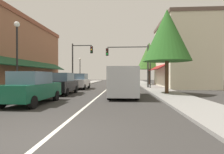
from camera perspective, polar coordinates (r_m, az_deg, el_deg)
The scene contains 17 objects.
ground_plane at distance 22.47m, azimuth -1.08°, elevation -3.46°, with size 80.00×80.00×0.00m, color #33302D.
sidewalk_left at distance 23.58m, azimuth -14.54°, elevation -3.14°, with size 2.60×56.00×0.12m, color gray.
sidewalk_right at distance 22.67m, azimuth 12.94°, elevation -3.29°, with size 2.60×56.00×0.12m, color gray.
lane_center_stripe at distance 22.47m, azimuth -1.08°, elevation -3.45°, with size 0.14×52.00×0.01m, color silver.
storefront_left_block at distance 20.08m, azimuth -31.45°, elevation 5.85°, with size 6.96×14.20×6.90m.
storefront_right_block at distance 25.64m, azimuth 21.16°, elevation 6.73°, with size 6.72×10.20×8.70m.
parked_car_nearest_left at distance 10.73m, azimuth -24.07°, elevation -3.19°, with size 1.86×4.14×1.77m.
parked_car_second_left at distance 15.37m, azimuth -15.54°, elevation -2.05°, with size 1.84×4.13×1.77m.
parked_car_third_left at distance 20.94m, azimuth -10.15°, elevation -1.36°, with size 1.82×4.12×1.77m.
van_in_lane at distance 13.06m, azimuth 3.45°, elevation -1.31°, with size 2.05×5.20×2.12m.
traffic_signal_mast_arm at distance 21.91m, azimuth 6.54°, elevation 5.88°, with size 5.16×0.50×5.24m.
traffic_signal_left_corner at distance 23.87m, azimuth -10.39°, elevation 5.73°, with size 2.79×0.50×5.70m.
street_lamp_left_near at distance 13.51m, azimuth -27.89°, elevation 8.31°, with size 0.36×0.36×5.11m.
street_lamp_right_mid at distance 21.25m, azimuth 12.00°, elevation 4.04°, with size 0.36×0.36×4.18m.
street_lamp_left_far at distance 29.18m, azimuth -10.11°, elevation 3.28°, with size 0.36×0.36×4.35m.
tree_right_near at distance 15.69m, azimuth 17.01°, elevation 12.51°, with size 3.86×3.86×6.97m.
tree_right_far at distance 29.89m, azimuth 11.68°, elevation 6.55°, with size 3.92×3.92×6.87m.
Camera 1 is at (1.91, -4.33, 1.57)m, focal length 28.85 mm.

